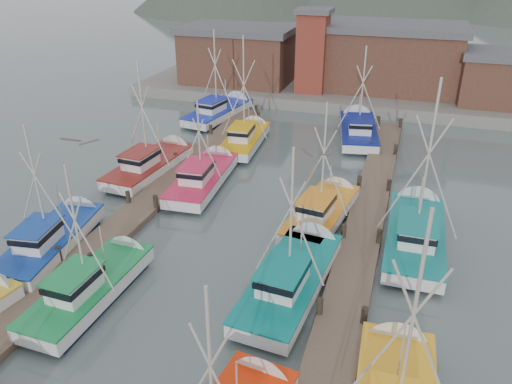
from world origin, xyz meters
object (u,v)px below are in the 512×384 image
(lookout_tower, at_px, (312,50))
(boat_8, at_px, (205,176))
(boat_4, at_px, (96,283))
(boat_12, at_px, (246,138))

(lookout_tower, height_order, boat_8, lookout_tower)
(boat_4, bearing_deg, boat_8, 91.36)
(boat_4, xyz_separation_m, boat_12, (0.37, 21.64, 0.01))
(boat_12, bearing_deg, boat_4, -94.99)
(lookout_tower, height_order, boat_12, lookout_tower)
(boat_8, height_order, boat_12, boat_12)
(lookout_tower, height_order, boat_4, lookout_tower)
(lookout_tower, relative_size, boat_12, 0.85)
(boat_4, distance_m, boat_8, 13.25)
(lookout_tower, relative_size, boat_4, 1.02)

